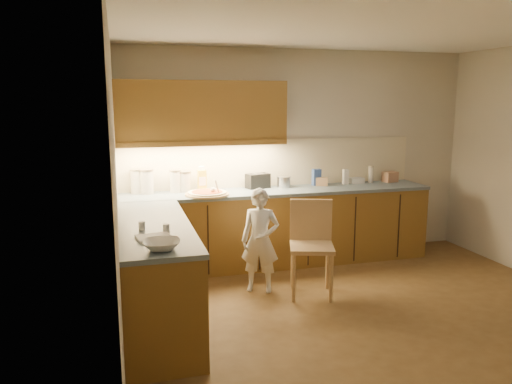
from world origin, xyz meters
TOP-DOWN VIEW (x-y plane):
  - room at (0.00, 0.00)m, footprint 4.54×4.50m
  - l_counter at (-0.92, 1.25)m, footprint 3.77×2.62m
  - backsplash at (-0.38, 1.99)m, footprint 3.75×0.02m
  - upper_cabinets at (-1.27, 1.82)m, footprint 1.95×0.36m
  - pizza_on_board at (-1.27, 1.56)m, footprint 0.50×0.50m
  - child at (-0.84, 0.88)m, footprint 0.47×0.40m
  - wooden_chair at (-0.35, 0.70)m, footprint 0.55×0.55m
  - mixing_bowl at (-1.95, -0.39)m, footprint 0.30×0.30m
  - canister_a at (-2.03, 1.89)m, footprint 0.14×0.14m
  - canister_b at (-1.92, 1.85)m, footprint 0.16×0.16m
  - canister_c at (-1.59, 1.85)m, footprint 0.14×0.14m
  - canister_d at (-1.48, 1.86)m, footprint 0.15×0.15m
  - oil_jug at (-1.29, 1.83)m, footprint 0.10×0.08m
  - toaster at (-0.59, 1.87)m, footprint 0.31×0.22m
  - steel_pot at (-0.27, 1.83)m, footprint 0.18×0.18m
  - blue_box at (0.18, 1.86)m, footprint 0.11×0.08m
  - card_box_a at (0.23, 1.83)m, footprint 0.17×0.15m
  - white_bottle at (0.57, 1.85)m, footprint 0.06×0.06m
  - flat_pack at (0.74, 1.87)m, footprint 0.18×0.13m
  - tall_jar at (0.93, 1.86)m, footprint 0.07×0.07m
  - card_box_b at (1.21, 1.85)m, footprint 0.20×0.16m
  - dough_cloth at (-1.98, -0.09)m, footprint 0.29×0.24m
  - spice_jar_a at (-2.06, 0.20)m, footprint 0.06×0.06m
  - spice_jar_b at (-1.87, 0.05)m, footprint 0.06×0.06m

SIDE VIEW (x-z plane):
  - l_counter at x=-0.92m, z-range 0.00..0.92m
  - child at x=-0.84m, z-range 0.00..1.09m
  - wooden_chair at x=-0.35m, z-range 0.08..1.05m
  - dough_cloth at x=-1.98m, z-range 0.92..0.94m
  - pizza_on_board at x=-1.27m, z-range 0.84..1.04m
  - mixing_bowl at x=-1.95m, z-range 0.92..0.99m
  - spice_jar_a at x=-2.06m, z-range 0.92..0.99m
  - flat_pack at x=0.74m, z-range 0.92..0.99m
  - spice_jar_b at x=-1.87m, z-range 0.92..0.99m
  - card_box_a at x=0.23m, z-range 0.92..1.02m
  - card_box_b at x=1.21m, z-range 0.92..1.06m
  - steel_pot at x=-0.27m, z-range 0.92..1.06m
  - toaster at x=-0.59m, z-range 0.92..1.10m
  - white_bottle at x=0.57m, z-range 0.92..1.11m
  - blue_box at x=0.18m, z-range 0.92..1.13m
  - tall_jar at x=0.93m, z-range 0.92..1.14m
  - canister_d at x=-1.48m, z-range 0.92..1.17m
  - canister_c at x=-1.59m, z-range 0.92..1.19m
  - oil_jug at x=-1.29m, z-range 0.91..1.21m
  - canister_a at x=-2.03m, z-range 0.92..1.20m
  - canister_b at x=-1.92m, z-range 0.92..1.21m
  - backsplash at x=-0.38m, z-range 0.92..1.50m
  - room at x=0.00m, z-range 0.37..2.99m
  - upper_cabinets at x=-1.27m, z-range 1.48..2.21m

